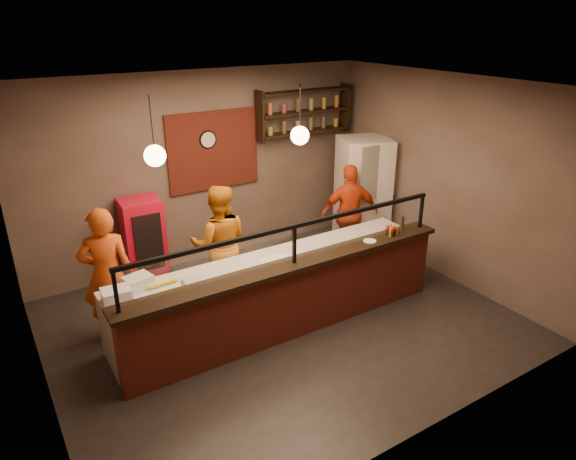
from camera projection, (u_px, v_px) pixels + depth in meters
floor at (282, 322)px, 7.18m from camera, size 6.00×6.00×0.00m
ceiling at (281, 87)px, 5.93m from camera, size 6.00×6.00×0.00m
wall_back at (203, 170)px, 8.50m from camera, size 6.00×0.00×6.00m
wall_left at (24, 274)px, 5.08m from camera, size 0.00×5.00×5.00m
wall_right at (445, 179)px, 8.03m from camera, size 0.00×5.00×5.00m
wall_front at (427, 301)px, 4.61m from camera, size 6.00×0.00×6.00m
brick_patch at (214, 151)px, 8.46m from camera, size 1.60×0.04×1.30m
service_counter at (294, 301)px, 6.75m from camera, size 4.60×0.25×1.00m
counter_ledge at (294, 265)px, 6.54m from camera, size 4.70×0.37×0.06m
worktop_cabinet at (275, 290)px, 7.17m from camera, size 4.60×0.75×0.85m
worktop at (274, 261)px, 6.99m from camera, size 4.60×0.75×0.05m
sneeze_guard at (294, 240)px, 6.41m from camera, size 4.50×0.05×0.52m
wall_shelving at (304, 112)px, 8.99m from camera, size 1.84×0.28×0.85m
wall_clock at (208, 139)px, 8.33m from camera, size 0.30×0.04×0.30m
pendant_left at (155, 156)px, 5.60m from camera, size 0.24×0.24×0.77m
pendant_right at (300, 135)px, 6.54m from camera, size 0.24×0.24×0.77m
cook_left at (107, 275)px, 6.54m from camera, size 0.75×0.58×1.82m
cook_mid at (220, 244)px, 7.44m from camera, size 1.07×0.97×1.79m
cook_right at (350, 213)px, 8.73m from camera, size 1.08×0.75×1.70m
fridge at (362, 194)px, 9.21m from camera, size 1.06×1.02×2.01m
red_cooler at (144, 242)px, 7.99m from camera, size 0.64×0.59×1.40m
pizza_dough at (278, 262)px, 6.89m from camera, size 0.62×0.62×0.01m
prep_tub_a at (117, 295)px, 5.92m from camera, size 0.34×0.28×0.16m
prep_tub_b at (138, 282)px, 6.21m from camera, size 0.37×0.32×0.16m
prep_tub_c at (196, 285)px, 6.18m from camera, size 0.29×0.23×0.14m
rolling_pin at (162, 283)px, 6.29m from camera, size 0.38×0.09×0.07m
condiment_caddy at (392, 232)px, 7.34m from camera, size 0.19×0.16×0.09m
pepper_mill at (402, 223)px, 7.52m from camera, size 0.05×0.05×0.19m
small_plate at (370, 241)px, 7.13m from camera, size 0.19×0.19×0.01m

